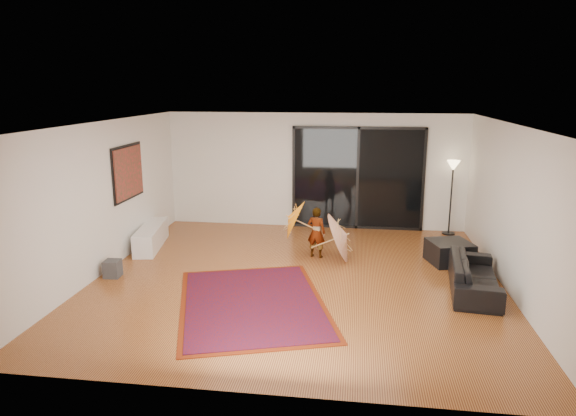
% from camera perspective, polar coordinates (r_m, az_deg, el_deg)
% --- Properties ---
extents(floor, '(7.00, 7.00, 0.00)m').
position_cam_1_polar(floor, '(9.10, 1.02, -7.85)').
color(floor, '#AE672F').
rests_on(floor, ground).
extents(ceiling, '(7.00, 7.00, 0.00)m').
position_cam_1_polar(ceiling, '(8.50, 1.09, 9.36)').
color(ceiling, white).
rests_on(ceiling, wall_back).
extents(wall_back, '(7.00, 0.00, 7.00)m').
position_cam_1_polar(wall_back, '(12.12, 3.01, 4.14)').
color(wall_back, silver).
rests_on(wall_back, floor).
extents(wall_front, '(7.00, 0.00, 7.00)m').
position_cam_1_polar(wall_front, '(5.39, -3.39, -7.86)').
color(wall_front, silver).
rests_on(wall_front, floor).
extents(wall_left, '(0.00, 7.00, 7.00)m').
position_cam_1_polar(wall_left, '(9.74, -19.85, 1.06)').
color(wall_left, silver).
rests_on(wall_left, floor).
extents(wall_right, '(0.00, 7.00, 7.00)m').
position_cam_1_polar(wall_right, '(9.00, 23.77, -0.26)').
color(wall_right, silver).
rests_on(wall_right, floor).
extents(sliding_door, '(3.06, 0.07, 2.40)m').
position_cam_1_polar(sliding_door, '(12.07, 7.73, 3.28)').
color(sliding_door, black).
rests_on(sliding_door, wall_back).
extents(painting, '(0.04, 1.28, 1.08)m').
position_cam_1_polar(painting, '(10.55, -17.33, 3.81)').
color(painting, black).
rests_on(painting, wall_left).
extents(media_console, '(0.68, 1.66, 0.45)m').
position_cam_1_polar(media_console, '(11.13, -14.96, -3.09)').
color(media_console, white).
rests_on(media_console, floor).
extents(speaker, '(0.28, 0.28, 0.30)m').
position_cam_1_polar(speaker, '(9.65, -18.92, -6.39)').
color(speaker, '#424244').
rests_on(speaker, floor).
extents(persian_rug, '(3.02, 3.59, 0.02)m').
position_cam_1_polar(persian_rug, '(8.14, -3.98, -10.47)').
color(persian_rug, '#611C08').
rests_on(persian_rug, floor).
extents(sofa, '(0.95, 1.94, 0.55)m').
position_cam_1_polar(sofa, '(9.03, 19.99, -7.03)').
color(sofa, black).
rests_on(sofa, floor).
extents(ottoman, '(0.92, 0.92, 0.42)m').
position_cam_1_polar(ottoman, '(10.28, 17.50, -4.71)').
color(ottoman, black).
rests_on(ottoman, floor).
extents(floor_lamp, '(0.29, 0.29, 1.69)m').
position_cam_1_polar(floor_lamp, '(12.02, 17.82, 3.36)').
color(floor_lamp, black).
rests_on(floor_lamp, floor).
extents(child, '(0.41, 0.32, 1.01)m').
position_cam_1_polar(child, '(10.08, 3.16, -2.72)').
color(child, '#999999').
rests_on(child, floor).
extents(parasol_orange, '(0.49, 0.82, 0.85)m').
position_cam_1_polar(parasol_orange, '(10.02, 0.02, -1.42)').
color(parasol_orange, orange).
rests_on(parasol_orange, child).
extents(parasol_white, '(0.57, 0.99, 0.99)m').
position_cam_1_polar(parasol_white, '(9.91, 6.56, -3.07)').
color(parasol_white, beige).
rests_on(parasol_white, floor).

